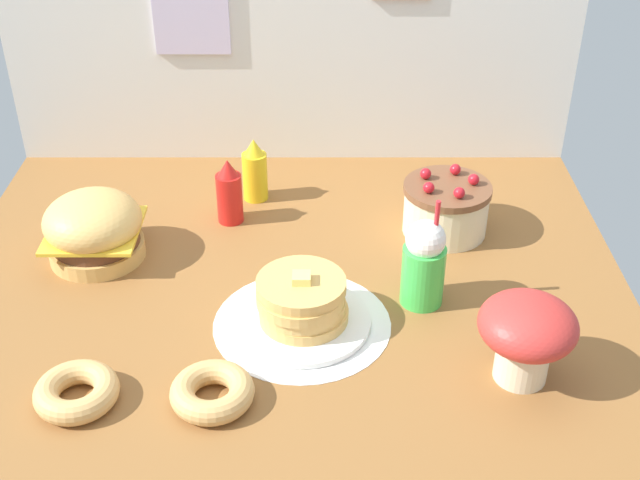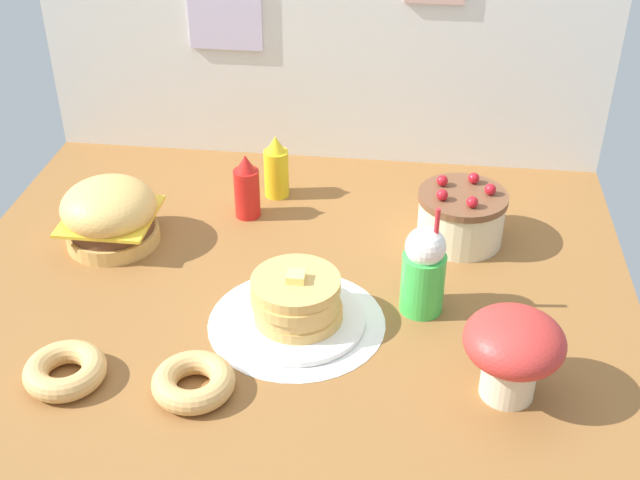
{
  "view_description": "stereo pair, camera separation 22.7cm",
  "coord_description": "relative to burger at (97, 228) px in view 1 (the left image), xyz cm",
  "views": [
    {
      "loc": [
        9.62,
        -182.68,
        138.7
      ],
      "look_at": [
        8.78,
        7.64,
        14.59
      ],
      "focal_mm": 46.29,
      "sensor_mm": 36.0,
      "label": 1
    },
    {
      "loc": [
        32.26,
        -181.22,
        138.7
      ],
      "look_at": [
        8.78,
        7.64,
        14.59
      ],
      "focal_mm": 46.29,
      "sensor_mm": 36.0,
      "label": 2
    }
  ],
  "objects": [
    {
      "name": "ground_plane",
      "position": [
        56.67,
        -21.2,
        -10.79
      ],
      "size": [
        194.79,
        174.36,
        2.0
      ],
      "primitive_type": "cube",
      "color": "brown"
    },
    {
      "name": "back_wall",
      "position": [
        56.53,
        65.44,
        41.84
      ],
      "size": [
        194.79,
        4.2,
        102.99
      ],
      "color": "silver",
      "rests_on": "ground_plane"
    },
    {
      "name": "doily_mat",
      "position": [
        61.51,
        -32.31,
        -9.59
      ],
      "size": [
        47.44,
        47.44,
        0.4
      ],
      "primitive_type": "cylinder",
      "color": "white",
      "rests_on": "ground_plane"
    },
    {
      "name": "burger",
      "position": [
        0.0,
        0.0,
        0.0
      ],
      "size": [
        28.6,
        28.6,
        20.62
      ],
      "color": "#DBA859",
      "rests_on": "ground_plane"
    },
    {
      "name": "pancake_stack",
      "position": [
        61.51,
        -32.28,
        -3.4
      ],
      "size": [
        36.66,
        36.66,
        15.85
      ],
      "color": "white",
      "rests_on": "doily_mat"
    },
    {
      "name": "layer_cake",
      "position": [
        105.09,
        14.25,
        -1.45
      ],
      "size": [
        26.91,
        26.91,
        19.62
      ],
      "color": "beige",
      "rests_on": "ground_plane"
    },
    {
      "name": "ketchup_bottle",
      "position": [
        37.8,
        20.54,
        0.19
      ],
      "size": [
        8.19,
        8.19,
        21.56
      ],
      "color": "red",
      "rests_on": "ground_plane"
    },
    {
      "name": "mustard_bottle",
      "position": [
        44.88,
        34.77,
        0.19
      ],
      "size": [
        8.19,
        8.19,
        21.56
      ],
      "color": "yellow",
      "rests_on": "ground_plane"
    },
    {
      "name": "cream_soda_cup",
      "position": [
        94.2,
        -21.89,
        2.87
      ],
      "size": [
        11.86,
        11.86,
        32.37
      ],
      "color": "green",
      "rests_on": "ground_plane"
    },
    {
      "name": "donut_pink_glaze",
      "position": [
        9.01,
        -61.2,
        -6.59
      ],
      "size": [
        20.06,
        20.06,
        6.04
      ],
      "color": "tan",
      "rests_on": "ground_plane"
    },
    {
      "name": "donut_chocolate",
      "position": [
        40.93,
        -61.24,
        -6.59
      ],
      "size": [
        20.06,
        20.06,
        6.04
      ],
      "color": "tan",
      "rests_on": "ground_plane"
    },
    {
      "name": "mushroom_stool",
      "position": [
        115.22,
        -52.53,
        4.21
      ],
      "size": [
        23.72,
        23.72,
        22.64
      ],
      "color": "beige",
      "rests_on": "ground_plane"
    }
  ]
}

